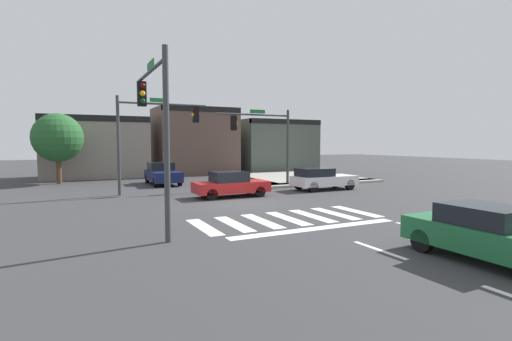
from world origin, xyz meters
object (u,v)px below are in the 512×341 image
Objects in this scene: traffic_signal_southwest at (154,111)px; car_green at (490,234)px; car_white at (322,179)px; traffic_signal_northwest at (154,126)px; traffic_signal_northeast at (263,133)px; car_red at (231,184)px; car_navy at (162,174)px; roadside_tree at (58,138)px.

car_green is at bearing -137.07° from traffic_signal_southwest.
car_white is 14.89m from car_green.
traffic_signal_northwest reaches higher than car_green.
traffic_signal_northeast is 5.64m from car_red.
traffic_signal_northwest is 1.08× the size of traffic_signal_northeast.
traffic_signal_northeast is at bearing -7.53° from car_green.
car_white is (11.87, 6.66, -3.37)m from traffic_signal_southwest.
traffic_signal_northeast reaches higher than car_green.
car_navy is (-5.64, 5.07, -2.91)m from traffic_signal_northeast.
traffic_signal_northwest is at bearing -11.25° from traffic_signal_southwest.
traffic_signal_northwest is 1.32× the size of car_navy.
traffic_signal_northwest reaches higher than roadside_tree.
car_navy is 8.15m from roadside_tree.
roadside_tree reaches higher than car_navy.
traffic_signal_northeast is 15.21m from roadside_tree.
traffic_signal_southwest is at bearing 46.15° from traffic_signal_northeast.
traffic_signal_southwest reaches higher than traffic_signal_northeast.
car_red is at bearing -176.96° from car_white.
traffic_signal_northwest is 10.89m from car_white.
roadside_tree is (-10.20, 25.56, 2.66)m from car_green.
roadside_tree reaches higher than car_green.
car_navy is 1.02× the size of car_green.
roadside_tree is at bearing 21.74° from car_green.
traffic_signal_southwest is 8.98m from car_red.
traffic_signal_northwest is at bearing -2.33° from traffic_signal_northeast.
car_green is (3.43, -21.85, -0.05)m from car_navy.
car_green is at bearing -73.96° from traffic_signal_northwest.
traffic_signal_southwest reaches higher than car_red.
traffic_signal_northwest is at bearing 162.90° from car_white.
car_navy is (-1.99, 8.18, 0.06)m from car_red.
traffic_signal_northwest is 1.35× the size of car_green.
car_red is (5.41, 6.32, -3.40)m from traffic_signal_southwest.
traffic_signal_northwest reaches higher than car_red.
roadside_tree is at bearing 126.39° from car_red.
traffic_signal_northeast is 1.02× the size of roadside_tree.
car_red is 0.80× the size of roadside_tree.
traffic_signal_northwest reaches higher than car_navy.
car_red is 13.75m from car_green.
traffic_signal_northwest is 5.95m from car_navy.
traffic_signal_northwest is 7.14m from traffic_signal_northeast.
car_red is at bearing 5.99° from car_green.
traffic_signal_southwest is 14.02m from car_white.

